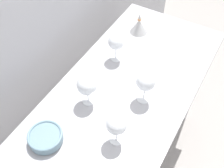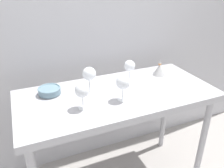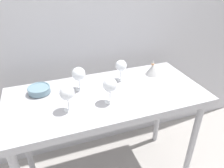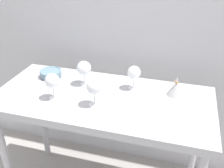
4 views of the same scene
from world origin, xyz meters
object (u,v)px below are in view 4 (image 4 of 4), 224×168
object	(u,v)px
wine_glass_far_right	(134,73)
tasting_bowl	(51,73)
wine_glass_near_center	(94,87)
wine_glass_near_left	(52,81)
wine_glass_far_left	(84,69)
decanter_funnel	(176,89)
tasting_sheet_upper	(146,110)

from	to	relation	value
wine_glass_far_right	tasting_bowl	world-z (taller)	wine_glass_far_right
wine_glass_near_center	wine_glass_near_left	size ratio (longest dim) A/B	1.03
wine_glass_far_left	wine_glass_far_right	distance (m)	0.34
wine_glass_near_center	decanter_funnel	xyz separation A→B (m)	(0.46, 0.26, -0.08)
decanter_funnel	tasting_sheet_upper	bearing A→B (deg)	-122.83
wine_glass_far_left	wine_glass_near_center	distance (m)	0.28
wine_glass_far_left	tasting_bowl	size ratio (longest dim) A/B	1.11
wine_glass_near_left	wine_glass_far_right	size ratio (longest dim) A/B	1.04
wine_glass_near_left	wine_glass_far_left	bearing A→B (deg)	62.53
tasting_sheet_upper	decanter_funnel	distance (m)	0.27
wine_glass_far_left	wine_glass_near_center	world-z (taller)	wine_glass_near_center
wine_glass_near_left	decanter_funnel	world-z (taller)	wine_glass_near_left
wine_glass_near_center	wine_glass_far_right	xyz separation A→B (m)	(0.18, 0.26, -0.01)
wine_glass_far_right	tasting_sheet_upper	distance (m)	0.29
wine_glass_near_center	decanter_funnel	bearing A→B (deg)	29.53
wine_glass_far_left	wine_glass_near_center	size ratio (longest dim) A/B	0.98
tasting_bowl	decanter_funnel	distance (m)	0.89
wine_glass_near_center	decanter_funnel	world-z (taller)	wine_glass_near_center
wine_glass_near_left	tasting_sheet_upper	world-z (taller)	wine_glass_near_left
wine_glass_near_center	wine_glass_far_right	world-z (taller)	wine_glass_near_center
tasting_sheet_upper	tasting_bowl	xyz separation A→B (m)	(-0.74, 0.24, 0.03)
wine_glass_far_right	tasting_sheet_upper	world-z (taller)	wine_glass_far_right
decanter_funnel	wine_glass_far_right	bearing A→B (deg)	178.96
wine_glass_near_left	decanter_funnel	bearing A→B (deg)	19.34
wine_glass_far_right	tasting_sheet_upper	size ratio (longest dim) A/B	0.60
wine_glass_far_left	decanter_funnel	size ratio (longest dim) A/B	1.31
wine_glass_far_right	tasting_sheet_upper	bearing A→B (deg)	-61.10
wine_glass_far_right	tasting_bowl	xyz separation A→B (m)	(-0.62, 0.01, -0.09)
wine_glass_far_left	decanter_funnel	xyz separation A→B (m)	(0.61, 0.03, -0.08)
wine_glass_near_center	decanter_funnel	distance (m)	0.53
wine_glass_far_right	tasting_sheet_upper	xyz separation A→B (m)	(0.13, -0.23, -0.12)
tasting_bowl	wine_glass_near_left	bearing A→B (deg)	-58.86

